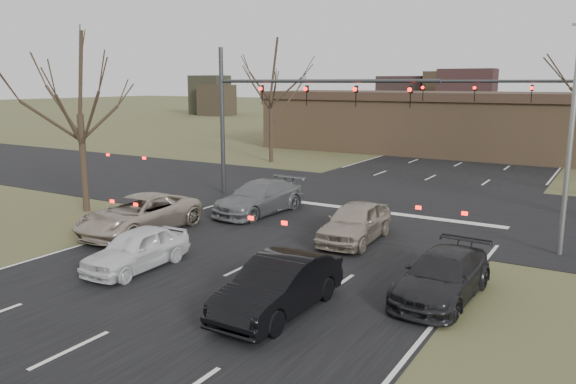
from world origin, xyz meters
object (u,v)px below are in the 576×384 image
car_charcoal_sedan (442,276)px  building (506,124)px  mast_arm_far (537,102)px  streetlight_right_near (569,99)px  car_black_hatch (279,286)px  car_white_sedan (137,249)px  mast_arm_near (272,103)px  car_grey_ahead (259,197)px  car_silver_ahead (355,222)px  car_silver_suv (139,214)px

car_charcoal_sedan → building: bearing=100.0°
mast_arm_far → car_charcoal_sedan: 19.80m
mast_arm_far → streetlight_right_near: bearing=-78.5°
building → car_black_hatch: (1.00, -37.61, -1.90)m
streetlight_right_near → car_white_sedan: size_ratio=2.47×
car_black_hatch → car_charcoal_sedan: bearing=43.4°
mast_arm_near → car_grey_ahead: mast_arm_near is taller
car_charcoal_sedan → car_grey_ahead: 12.20m
streetlight_right_near → car_charcoal_sedan: bearing=-110.2°
streetlight_right_near → car_silver_ahead: bearing=-162.6°
building → car_black_hatch: building is taller
car_black_hatch → mast_arm_near: bearing=123.3°
car_charcoal_sedan → car_black_hatch: bearing=-134.2°
car_white_sedan → car_silver_ahead: bearing=52.0°
mast_arm_far → car_black_hatch: (-3.18, -22.61, -4.25)m
mast_arm_near → streetlight_right_near: (14.05, -3.00, 0.51)m
mast_arm_far → building: bearing=105.6°
building → car_white_sedan: bearing=-97.7°
mast_arm_near → building: bearing=73.9°
streetlight_right_near → car_black_hatch: streetlight_right_near is taller
streetlight_right_near → car_white_sedan: bearing=-142.9°
mast_arm_far → car_silver_ahead: 16.33m
building → streetlight_right_near: bearing=-76.3°
building → car_charcoal_sedan: size_ratio=9.11×
mast_arm_far → car_silver_ahead: (-4.29, -15.17, -4.24)m
mast_arm_near → car_silver_ahead: size_ratio=2.65×
car_white_sedan → mast_arm_far: bearing=65.1°
car_charcoal_sedan → car_grey_ahead: bearing=151.9°
car_silver_suv → car_silver_ahead: (8.19, 3.43, -0.00)m
car_silver_suv → mast_arm_near: bearing=82.4°
streetlight_right_near → car_silver_ahead: (-6.93, -2.17, -4.81)m
mast_arm_near → car_silver_ahead: bearing=-36.0°
building → car_silver_ahead: building is taller
car_black_hatch → car_charcoal_sedan: car_black_hatch is taller
car_grey_ahead → car_charcoal_sedan: bearing=-25.8°
streetlight_right_near → car_silver_ahead: streetlight_right_near is taller
mast_arm_far → car_grey_ahead: size_ratio=2.10×
car_black_hatch → car_grey_ahead: (-7.00, 9.51, 0.00)m
mast_arm_near → car_silver_ahead: (7.12, -5.17, -4.29)m
car_grey_ahead → car_silver_ahead: (5.89, -2.07, 0.01)m
mast_arm_near → streetlight_right_near: streetlight_right_near is taller
mast_arm_far → car_white_sedan: mast_arm_far is taller
mast_arm_near → streetlight_right_near: bearing=-12.1°
mast_arm_far → car_silver_ahead: bearing=-105.8°
car_silver_suv → car_grey_ahead: size_ratio=1.06×
building → car_white_sedan: 37.33m
mast_arm_far → car_black_hatch: 23.22m
car_white_sedan → car_charcoal_sedan: (9.50, 2.63, -0.01)m
mast_arm_far → car_grey_ahead: bearing=-127.9°
car_black_hatch → car_silver_ahead: (-1.11, 7.43, 0.02)m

